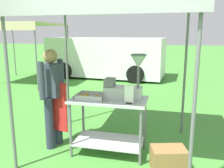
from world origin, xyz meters
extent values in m
plane|color=#478E38|center=(0.00, 6.00, 0.00)|extent=(70.00, 70.00, 0.00)
cylinder|color=slate|center=(-1.42, 0.56, 1.13)|extent=(0.04, 0.04, 2.27)
cylinder|color=slate|center=(0.87, 0.56, 1.13)|extent=(0.04, 0.04, 2.27)
cylinder|color=slate|center=(-1.42, 2.37, 1.13)|extent=(0.04, 0.04, 2.27)
cylinder|color=slate|center=(0.87, 2.37, 1.13)|extent=(0.04, 0.04, 2.27)
cube|color=#939399|center=(-0.27, 1.47, 2.29)|extent=(2.49, 2.00, 0.05)
cube|color=#939399|center=(-0.27, 0.47, 2.16)|extent=(2.49, 0.02, 0.24)
cube|color=#B7B7BC|center=(-0.27, 1.32, 0.86)|extent=(1.15, 0.64, 0.04)
cube|color=#B7B7BC|center=(-0.27, 1.32, 0.19)|extent=(1.05, 0.59, 0.02)
cylinder|color=slate|center=(-0.79, 1.05, 0.42)|extent=(0.04, 0.04, 0.84)
cylinder|color=slate|center=(0.25, 1.05, 0.42)|extent=(0.04, 0.04, 0.84)
cylinder|color=slate|center=(-0.79, 1.59, 0.42)|extent=(0.04, 0.04, 0.84)
cylinder|color=slate|center=(0.25, 1.59, 0.42)|extent=(0.04, 0.04, 0.84)
cube|color=#B7B7BC|center=(-0.53, 1.28, 0.89)|extent=(0.45, 0.34, 0.01)
cube|color=#B7B7BC|center=(-0.53, 1.12, 0.92)|extent=(0.45, 0.01, 0.06)
cube|color=#B7B7BC|center=(-0.53, 1.44, 0.92)|extent=(0.45, 0.01, 0.06)
cube|color=#B7B7BC|center=(-0.75, 1.28, 0.92)|extent=(0.01, 0.34, 0.06)
cube|color=#B7B7BC|center=(-0.31, 1.28, 0.92)|extent=(0.01, 0.34, 0.06)
torus|color=gold|center=(-0.40, 1.25, 0.90)|extent=(0.08, 0.08, 0.02)
torus|color=gold|center=(-0.50, 1.23, 0.90)|extent=(0.08, 0.08, 0.02)
torus|color=gold|center=(-0.71, 1.34, 0.90)|extent=(0.09, 0.09, 0.02)
torus|color=gold|center=(-0.47, 1.34, 0.90)|extent=(0.08, 0.08, 0.02)
torus|color=gold|center=(-0.65, 1.40, 0.90)|extent=(0.08, 0.08, 0.02)
torus|color=gold|center=(-0.62, 1.32, 0.90)|extent=(0.09, 0.09, 0.02)
torus|color=gold|center=(-0.60, 1.19, 0.90)|extent=(0.07, 0.07, 0.02)
torus|color=gold|center=(-0.35, 1.36, 0.90)|extent=(0.09, 0.09, 0.02)
torus|color=gold|center=(-0.64, 1.24, 0.90)|extent=(0.08, 0.08, 0.02)
torus|color=gold|center=(-0.69, 1.21, 0.90)|extent=(0.08, 0.08, 0.02)
cube|color=#B7B7BC|center=(-0.06, 1.38, 0.97)|extent=(0.56, 0.28, 0.18)
cube|color=slate|center=(-0.27, 1.38, 1.12)|extent=(0.14, 0.22, 0.12)
cylinder|color=slate|center=(0.16, 1.38, 1.20)|extent=(0.04, 0.04, 0.29)
cone|color=#B7B7BC|center=(0.16, 1.38, 1.44)|extent=(0.22, 0.22, 0.18)
cylinder|color=slate|center=(0.16, 1.38, 1.54)|extent=(0.23, 0.23, 0.02)
cube|color=black|center=(0.07, 1.13, 0.89)|extent=(0.08, 0.05, 0.02)
cube|color=white|center=(0.07, 1.13, 1.02)|extent=(0.13, 0.01, 0.24)
cylinder|color=#2D3347|center=(-1.19, 1.43, 0.43)|extent=(0.14, 0.14, 0.86)
cylinder|color=#2D3347|center=(-1.24, 1.23, 0.43)|extent=(0.14, 0.14, 0.86)
cube|color=#383D4C|center=(-1.22, 1.33, 1.12)|extent=(0.38, 0.29, 0.52)
cube|color=red|center=(-1.10, 1.30, 0.69)|extent=(0.32, 0.09, 0.80)
cylinder|color=#383D4C|center=(-1.16, 1.55, 1.15)|extent=(0.11, 0.11, 0.58)
cylinder|color=#383D4C|center=(-1.27, 1.12, 1.15)|extent=(0.11, 0.11, 0.58)
sphere|color=#A87A56|center=(-1.22, 1.33, 1.50)|extent=(0.22, 0.22, 0.22)
cube|color=olive|center=(0.64, 1.03, 0.16)|extent=(0.53, 0.43, 0.32)
cube|color=white|center=(-2.08, 7.86, 0.89)|extent=(5.02, 2.25, 1.60)
cube|color=#1E2833|center=(-0.18, 7.72, 1.29)|extent=(0.22, 1.62, 0.70)
cylinder|color=black|center=(-0.50, 8.68, 0.34)|extent=(0.70, 0.29, 0.68)
cylinder|color=black|center=(-0.64, 6.82, 0.34)|extent=(0.70, 0.29, 0.68)
cylinder|color=black|center=(-3.53, 8.90, 0.34)|extent=(0.70, 0.29, 0.68)
cylinder|color=black|center=(-3.67, 7.05, 0.34)|extent=(0.70, 0.29, 0.68)
cylinder|color=slate|center=(-3.57, 4.78, 1.09)|extent=(0.04, 0.04, 2.19)
cylinder|color=slate|center=(-6.19, 7.28, 1.09)|extent=(0.04, 0.04, 2.19)
cylinder|color=slate|center=(-3.57, 7.28, 1.09)|extent=(0.04, 0.04, 2.19)
cube|color=#CCB78E|center=(-4.88, 6.03, 2.21)|extent=(2.82, 2.70, 0.05)
camera|label=1|loc=(0.59, -2.02, 1.83)|focal=37.86mm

